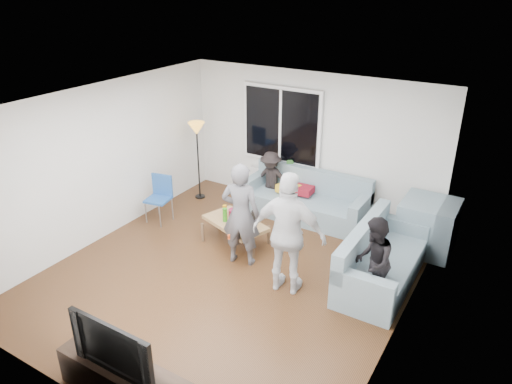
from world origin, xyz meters
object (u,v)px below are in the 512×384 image
Objects in this scene: sofa_right_section at (384,256)px; sofa_back_section at (305,196)px; floor_lamp at (198,161)px; spectator_right at (373,262)px; side_chair at (158,200)px; spectator_back at (271,180)px; tv_console at (125,382)px; player_left at (241,215)px; player_right at (289,234)px; coffee_table at (235,232)px; television at (119,343)px.

sofa_back_section is at bearing 55.69° from sofa_right_section.
spectator_right is at bearing -20.45° from floor_lamp.
sofa_right_section is at bearing -7.37° from side_chair.
sofa_back_section is 0.77m from spectator_back.
spectator_right reaches higher than tv_console.
player_left is 1.46× the size of spectator_back.
player_right is (2.97, -0.64, 0.47)m from side_chair.
side_chair is 0.52× the size of player_left.
coffee_table is 1.63m from side_chair.
player_left reaches higher than coffee_table.
sofa_back_section is 1.94m from player_left.
floor_lamp is at bearing 76.70° from sofa_right_section.
spectator_right is at bearing -39.41° from spectator_back.
floor_lamp is 0.87× the size of player_right.
player_left is (0.40, -0.44, 0.63)m from coffee_table.
coffee_table is at bearing -112.05° from sofa_back_section.
sofa_right_section is at bearing 64.63° from television.
floor_lamp is at bearing -52.38° from player_left.
spectator_right reaches higher than spectator_back.
player_left is at bearing -102.28° from spectator_right.
floor_lamp is 2.55m from player_left.
spectator_back is at bearing 13.32° from floor_lamp.
sofa_back_section is 1.39× the size of player_left.
sofa_right_section is at bearing 64.63° from tv_console.
coffee_table is 3.42m from tv_console.
coffee_table is 0.61× the size of player_right.
floor_lamp is 1.22× the size of spectator_right.
sofa_right_section is 3.88m from television.
player_right is at bearing -87.14° from spectator_right.
player_left is 0.92× the size of player_right.
spectator_back is at bearing -63.34° from player_right.
spectator_right is (1.10, 0.33, -0.26)m from player_right.
television is at bearing 0.00° from tv_console.
sofa_right_section reaches higher than coffee_table.
sofa_back_section is 2.09× the size of coffee_table.
floor_lamp is at bearing -124.27° from spectator_right.
sofa_right_section is 1.49m from player_right.
television is at bearing 154.63° from sofa_right_section.
spectator_right reaches higher than coffee_table.
spectator_right is at bearing 60.58° from tv_console.
spectator_back reaches higher than sofa_right_section.
television is (0.00, 0.00, 0.53)m from tv_console.
spectator_back is at bearing 177.71° from sofa_back_section.
sofa_back_section is 1.28× the size of player_right.
spectator_back is at bearing 96.33° from coffee_table.
sofa_right_section is at bearing -30.51° from spectator_back.
side_chair is 1.26m from floor_lamp.
player_right is (-1.10, -0.89, 0.47)m from sofa_right_section.
player_right is at bearing -22.97° from side_chair.
coffee_table is at bearing -112.66° from spectator_right.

